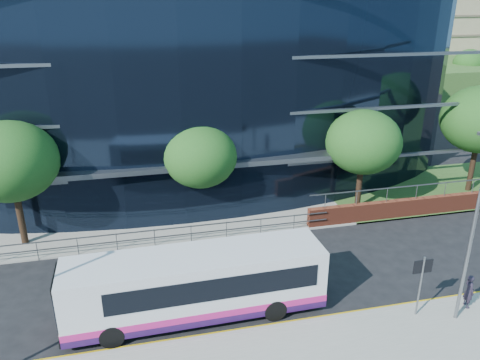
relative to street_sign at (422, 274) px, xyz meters
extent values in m
plane|color=black|center=(-4.50, 1.59, -2.15)|extent=(200.00, 200.00, 0.00)
cube|color=gray|center=(-4.50, 0.59, -2.07)|extent=(80.00, 0.25, 0.16)
cube|color=gold|center=(-4.50, 0.79, -2.14)|extent=(80.00, 0.08, 0.01)
cube|color=gold|center=(-4.50, 0.94, -2.14)|extent=(80.00, 0.08, 0.01)
cube|color=gray|center=(-10.50, 12.59, -2.10)|extent=(50.00, 8.00, 0.10)
cube|color=black|center=(-8.50, 25.59, 5.85)|extent=(38.00, 16.00, 16.00)
cube|color=#595E66|center=(-8.50, 11.09, 1.55)|extent=(22.00, 1.20, 0.30)
cube|color=slate|center=(-12.50, 8.59, -1.10)|extent=(24.00, 0.05, 0.05)
cube|color=slate|center=(-12.50, 8.59, -1.55)|extent=(24.00, 0.05, 0.05)
cylinder|color=slate|center=(-12.50, 8.59, -1.60)|extent=(0.04, 0.04, 1.10)
cube|color=#2D511E|center=(27.50, 57.59, -0.15)|extent=(60.00, 42.00, 4.00)
cylinder|color=slate|center=(0.00, -0.01, -0.60)|extent=(0.08, 0.08, 2.80)
cube|color=black|center=(0.00, 0.01, 0.35)|extent=(0.85, 0.06, 0.60)
cylinder|color=black|center=(-17.50, 10.59, -0.50)|extent=(0.36, 0.36, 3.30)
ellipsoid|color=#134416|center=(-17.50, 10.59, 2.73)|extent=(4.95, 4.95, 4.21)
cylinder|color=black|center=(-7.50, 11.09, -0.72)|extent=(0.36, 0.36, 2.86)
ellipsoid|color=#134416|center=(-7.50, 11.09, 2.08)|extent=(4.29, 4.29, 3.65)
cylinder|color=black|center=(2.50, 10.59, -0.61)|extent=(0.36, 0.36, 3.08)
ellipsoid|color=#134416|center=(2.50, 10.59, 2.40)|extent=(4.62, 4.62, 3.93)
cylinder|color=black|center=(11.50, 11.59, -0.39)|extent=(0.36, 0.36, 3.52)
cylinder|color=black|center=(19.50, 41.59, -0.61)|extent=(0.36, 0.36, 3.08)
ellipsoid|color=#134416|center=(19.50, 41.59, 2.40)|extent=(4.62, 4.62, 3.93)
cylinder|color=black|center=(35.50, 43.59, -0.72)|extent=(0.36, 0.36, 2.86)
ellipsoid|color=#134416|center=(35.50, 43.59, 2.08)|extent=(4.29, 4.29, 3.65)
cylinder|color=slate|center=(1.50, -0.61, 2.00)|extent=(0.14, 0.14, 8.00)
cube|color=silver|center=(-9.09, 2.25, -0.50)|extent=(10.86, 2.66, 2.61)
cube|color=#2A1042|center=(-9.09, 2.25, -1.66)|extent=(10.88, 2.71, 0.29)
cube|color=#B91B6D|center=(-9.09, 2.25, -1.36)|extent=(10.88, 2.71, 0.29)
cube|color=black|center=(-8.50, 2.26, -0.13)|extent=(8.70, 2.67, 0.98)
cube|color=black|center=(-14.53, 2.15, -0.38)|extent=(0.12, 2.11, 1.52)
cube|color=black|center=(-14.54, 2.15, 0.52)|extent=(0.14, 2.02, 0.39)
cube|color=yellow|center=(-14.58, 2.39, 0.52)|extent=(0.06, 1.08, 0.22)
cube|color=black|center=(-14.53, 2.15, -1.71)|extent=(0.15, 2.36, 0.24)
cylinder|color=black|center=(-12.61, 1.08, -1.66)|extent=(0.99, 0.31, 0.98)
cylinder|color=black|center=(-5.93, 1.20, -1.66)|extent=(0.99, 0.31, 0.98)
imported|color=black|center=(2.48, -0.01, -1.23)|extent=(0.45, 0.61, 1.55)
camera|label=1|loc=(-11.08, -14.40, 10.67)|focal=35.00mm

